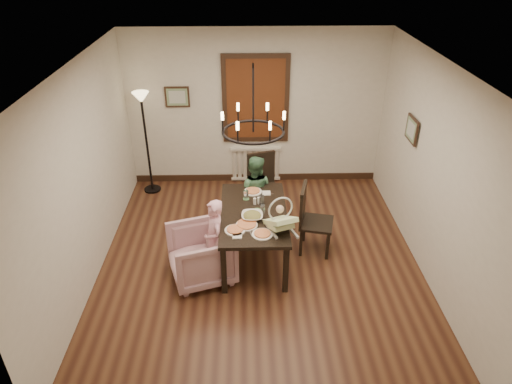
{
  "coord_description": "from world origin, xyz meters",
  "views": [
    {
      "loc": [
        -0.19,
        -5.17,
        4.14
      ],
      "look_at": [
        -0.05,
        0.2,
        1.05
      ],
      "focal_mm": 32.0,
      "sensor_mm": 36.0,
      "label": 1
    }
  ],
  "objects_px": {
    "dining_table": "(254,217)",
    "seated_man": "(255,197)",
    "baby_bouncer": "(280,220)",
    "chair_far": "(265,187)",
    "armchair": "(201,254)",
    "drinking_glass": "(263,210)",
    "chair_right": "(317,220)",
    "floor_lamp": "(147,145)",
    "elderly_woman": "(215,245)"
  },
  "relations": [
    {
      "from": "elderly_woman",
      "to": "floor_lamp",
      "type": "xyz_separation_m",
      "value": [
        -1.29,
        2.36,
        0.42
      ]
    },
    {
      "from": "drinking_glass",
      "to": "seated_man",
      "type": "bearing_deg",
      "value": 95.99
    },
    {
      "from": "armchair",
      "to": "seated_man",
      "type": "relative_size",
      "value": 0.83
    },
    {
      "from": "dining_table",
      "to": "floor_lamp",
      "type": "height_order",
      "value": "floor_lamp"
    },
    {
      "from": "seated_man",
      "to": "baby_bouncer",
      "type": "xyz_separation_m",
      "value": [
        0.3,
        -1.29,
        0.42
      ]
    },
    {
      "from": "baby_bouncer",
      "to": "floor_lamp",
      "type": "distance_m",
      "value": 3.26
    },
    {
      "from": "chair_right",
      "to": "chair_far",
      "type": "bearing_deg",
      "value": 48.94
    },
    {
      "from": "baby_bouncer",
      "to": "drinking_glass",
      "type": "xyz_separation_m",
      "value": [
        -0.21,
        0.4,
        -0.1
      ]
    },
    {
      "from": "chair_right",
      "to": "seated_man",
      "type": "distance_m",
      "value": 1.13
    },
    {
      "from": "armchair",
      "to": "elderly_woman",
      "type": "height_order",
      "value": "elderly_woman"
    },
    {
      "from": "chair_far",
      "to": "chair_right",
      "type": "height_order",
      "value": "chair_far"
    },
    {
      "from": "seated_man",
      "to": "drinking_glass",
      "type": "relative_size",
      "value": 7.88
    },
    {
      "from": "armchair",
      "to": "floor_lamp",
      "type": "xyz_separation_m",
      "value": [
        -1.1,
        2.43,
        0.53
      ]
    },
    {
      "from": "armchair",
      "to": "seated_man",
      "type": "bearing_deg",
      "value": 132.02
    },
    {
      "from": "floor_lamp",
      "to": "drinking_glass",
      "type": "bearing_deg",
      "value": -46.56
    },
    {
      "from": "armchair",
      "to": "dining_table",
      "type": "bearing_deg",
      "value": 103.41
    },
    {
      "from": "chair_right",
      "to": "seated_man",
      "type": "bearing_deg",
      "value": 64.66
    },
    {
      "from": "armchair",
      "to": "drinking_glass",
      "type": "relative_size",
      "value": 6.52
    },
    {
      "from": "dining_table",
      "to": "chair_far",
      "type": "height_order",
      "value": "chair_far"
    },
    {
      "from": "dining_table",
      "to": "elderly_woman",
      "type": "height_order",
      "value": "elderly_woman"
    },
    {
      "from": "baby_bouncer",
      "to": "chair_right",
      "type": "bearing_deg",
      "value": 24.89
    },
    {
      "from": "floor_lamp",
      "to": "seated_man",
      "type": "bearing_deg",
      "value": -32.19
    },
    {
      "from": "armchair",
      "to": "chair_far",
      "type": "bearing_deg",
      "value": 131.68
    },
    {
      "from": "chair_right",
      "to": "armchair",
      "type": "xyz_separation_m",
      "value": [
        -1.63,
        -0.57,
        -0.16
      ]
    },
    {
      "from": "elderly_woman",
      "to": "drinking_glass",
      "type": "xyz_separation_m",
      "value": [
        0.65,
        0.32,
        0.35
      ]
    },
    {
      "from": "seated_man",
      "to": "floor_lamp",
      "type": "xyz_separation_m",
      "value": [
        -1.84,
        1.16,
        0.4
      ]
    },
    {
      "from": "armchair",
      "to": "drinking_glass",
      "type": "xyz_separation_m",
      "value": [
        0.84,
        0.39,
        0.45
      ]
    },
    {
      "from": "elderly_woman",
      "to": "floor_lamp",
      "type": "bearing_deg",
      "value": -168.07
    },
    {
      "from": "drinking_glass",
      "to": "armchair",
      "type": "bearing_deg",
      "value": -155.31
    },
    {
      "from": "dining_table",
      "to": "drinking_glass",
      "type": "bearing_deg",
      "value": -18.79
    },
    {
      "from": "chair_right",
      "to": "floor_lamp",
      "type": "relative_size",
      "value": 0.59
    },
    {
      "from": "chair_right",
      "to": "drinking_glass",
      "type": "xyz_separation_m",
      "value": [
        -0.79,
        -0.18,
        0.3
      ]
    },
    {
      "from": "baby_bouncer",
      "to": "armchair",
      "type": "bearing_deg",
      "value": 158.82
    },
    {
      "from": "chair_right",
      "to": "drinking_glass",
      "type": "relative_size",
      "value": 8.37
    },
    {
      "from": "floor_lamp",
      "to": "dining_table",
      "type": "bearing_deg",
      "value": -47.86
    },
    {
      "from": "armchair",
      "to": "seated_man",
      "type": "xyz_separation_m",
      "value": [
        0.75,
        1.27,
        0.12
      ]
    },
    {
      "from": "elderly_woman",
      "to": "drinking_glass",
      "type": "bearing_deg",
      "value": 99.35
    },
    {
      "from": "chair_far",
      "to": "chair_right",
      "type": "relative_size",
      "value": 1.0
    },
    {
      "from": "baby_bouncer",
      "to": "drinking_glass",
      "type": "distance_m",
      "value": 0.46
    },
    {
      "from": "seated_man",
      "to": "baby_bouncer",
      "type": "relative_size",
      "value": 2.04
    },
    {
      "from": "chair_far",
      "to": "chair_right",
      "type": "bearing_deg",
      "value": -71.05
    },
    {
      "from": "elderly_woman",
      "to": "seated_man",
      "type": "bearing_deg",
      "value": 138.44
    },
    {
      "from": "dining_table",
      "to": "seated_man",
      "type": "height_order",
      "value": "seated_man"
    },
    {
      "from": "chair_right",
      "to": "armchair",
      "type": "height_order",
      "value": "chair_right"
    },
    {
      "from": "dining_table",
      "to": "seated_man",
      "type": "distance_m",
      "value": 0.86
    },
    {
      "from": "chair_far",
      "to": "floor_lamp",
      "type": "relative_size",
      "value": 0.59
    },
    {
      "from": "seated_man",
      "to": "floor_lamp",
      "type": "height_order",
      "value": "floor_lamp"
    },
    {
      "from": "dining_table",
      "to": "baby_bouncer",
      "type": "bearing_deg",
      "value": -52.85
    },
    {
      "from": "chair_right",
      "to": "baby_bouncer",
      "type": "xyz_separation_m",
      "value": [
        -0.57,
        -0.58,
        0.39
      ]
    },
    {
      "from": "elderly_woman",
      "to": "floor_lamp",
      "type": "relative_size",
      "value": 0.53
    }
  ]
}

